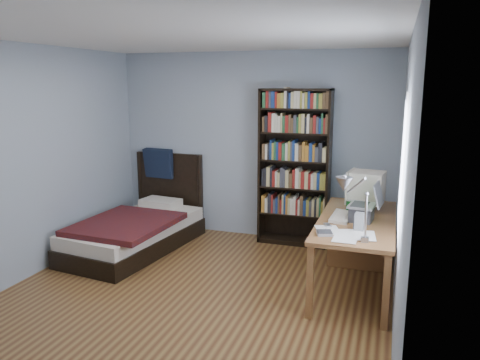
# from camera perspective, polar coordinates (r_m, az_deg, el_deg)

# --- Properties ---
(room) EXTENTS (4.20, 4.24, 2.50)m
(room) POSITION_cam_1_polar(r_m,az_deg,el_deg) (4.39, -6.03, 0.72)
(room) COLOR #59311A
(room) RESTS_ON ground
(desk) EXTENTS (0.75, 1.73, 0.73)m
(desk) POSITION_cam_1_polar(r_m,az_deg,el_deg) (5.47, 14.33, -6.37)
(desk) COLOR brown
(desk) RESTS_ON floor
(crt_monitor) EXTENTS (0.41, 0.38, 0.42)m
(crt_monitor) POSITION_cam_1_polar(r_m,az_deg,el_deg) (5.28, 15.02, -0.90)
(crt_monitor) COLOR beige
(crt_monitor) RESTS_ON desk
(laptop) EXTENTS (0.35, 0.35, 0.40)m
(laptop) POSITION_cam_1_polar(r_m,az_deg,el_deg) (4.85, 14.83, -3.56)
(laptop) COLOR #2D2D30
(laptop) RESTS_ON desk
(desk_lamp) EXTENTS (0.25, 0.56, 0.66)m
(desk_lamp) POSITION_cam_1_polar(r_m,az_deg,el_deg) (3.73, 13.03, -1.30)
(desk_lamp) COLOR #99999E
(desk_lamp) RESTS_ON desk
(keyboard) EXTENTS (0.20, 0.47, 0.04)m
(keyboard) POSITION_cam_1_polar(r_m,az_deg,el_deg) (4.91, 12.23, -4.38)
(keyboard) COLOR #BEB29E
(keyboard) RESTS_ON desk
(speaker) EXTENTS (0.09, 0.09, 0.17)m
(speaker) POSITION_cam_1_polar(r_m,az_deg,el_deg) (4.52, 14.38, -4.97)
(speaker) COLOR gray
(speaker) RESTS_ON desk
(soda_can) EXTENTS (0.07, 0.07, 0.13)m
(soda_can) POSITION_cam_1_polar(r_m,az_deg,el_deg) (5.13, 13.18, -3.16)
(soda_can) COLOR #0B3E08
(soda_can) RESTS_ON desk
(mouse) EXTENTS (0.06, 0.10, 0.03)m
(mouse) POSITION_cam_1_polar(r_m,az_deg,el_deg) (5.22, 13.84, -3.49)
(mouse) COLOR silver
(mouse) RESTS_ON desk
(phone_silver) EXTENTS (0.09, 0.12, 0.02)m
(phone_silver) POSITION_cam_1_polar(r_m,az_deg,el_deg) (4.61, 10.64, -5.44)
(phone_silver) COLOR #B5B5BA
(phone_silver) RESTS_ON desk
(phone_grey) EXTENTS (0.06, 0.10, 0.02)m
(phone_grey) POSITION_cam_1_polar(r_m,az_deg,el_deg) (4.43, 10.48, -6.14)
(phone_grey) COLOR gray
(phone_grey) RESTS_ON desk
(external_drive) EXTENTS (0.16, 0.16, 0.03)m
(external_drive) POSITION_cam_1_polar(r_m,az_deg,el_deg) (4.36, 10.25, -6.39)
(external_drive) COLOR gray
(external_drive) RESTS_ON desk
(bookshelf) EXTENTS (0.91, 0.30, 2.02)m
(bookshelf) POSITION_cam_1_polar(r_m,az_deg,el_deg) (6.08, 6.65, 1.50)
(bookshelf) COLOR black
(bookshelf) RESTS_ON floor
(bed) EXTENTS (1.19, 2.09, 1.16)m
(bed) POSITION_cam_1_polar(r_m,az_deg,el_deg) (6.19, -12.30, -5.72)
(bed) COLOR black
(bed) RESTS_ON floor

